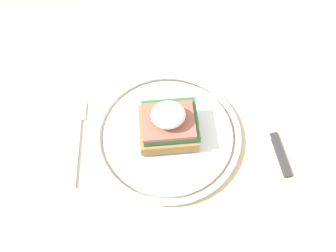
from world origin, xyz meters
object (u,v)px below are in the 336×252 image
(plate, at_px, (168,134))
(sandwich, at_px, (169,123))
(knife, at_px, (273,135))
(fork, at_px, (77,138))

(plate, relative_size, sandwich, 2.62)
(sandwich, height_order, knife, sandwich)
(plate, relative_size, knife, 1.33)
(plate, xyz_separation_m, sandwich, (0.00, -0.00, 0.04))
(sandwich, xyz_separation_m, knife, (0.18, -0.01, -0.04))
(plate, distance_m, sandwich, 0.04)
(sandwich, relative_size, knife, 0.51)
(plate, xyz_separation_m, fork, (-0.15, 0.01, -0.01))
(plate, bearing_deg, sandwich, -23.81)
(sandwich, distance_m, knife, 0.18)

